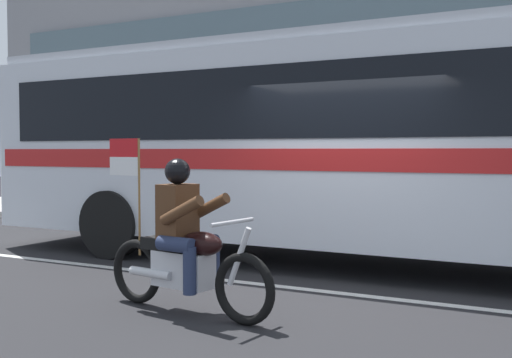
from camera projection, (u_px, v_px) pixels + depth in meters
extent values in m
plane|color=black|center=(342.00, 282.00, 7.70)|extent=(60.00, 60.00, 0.00)
cube|color=#B7B2A8|center=(428.00, 230.00, 12.22)|extent=(28.00, 3.80, 0.15)
cube|color=silver|center=(325.00, 291.00, 7.17)|extent=(26.60, 0.14, 0.01)
cube|color=#4C606B|center=(448.00, 15.00, 13.66)|extent=(25.76, 0.10, 1.40)
cube|color=silver|center=(379.00, 145.00, 8.64)|extent=(12.37, 2.68, 2.70)
cube|color=black|center=(379.00, 105.00, 8.61)|extent=(11.38, 2.71, 0.96)
cube|color=red|center=(378.00, 159.00, 8.65)|extent=(12.12, 2.71, 0.28)
cube|color=#ADB1BA|center=(380.00, 43.00, 8.57)|extent=(12.12, 2.55, 0.16)
cylinder|color=black|center=(111.00, 224.00, 9.41)|extent=(1.04, 0.30, 1.04)
torus|color=black|center=(244.00, 289.00, 5.78)|extent=(0.70, 0.19, 0.69)
torus|color=black|center=(137.00, 271.00, 6.62)|extent=(0.70, 0.19, 0.69)
cube|color=silver|center=(183.00, 269.00, 6.22)|extent=(0.67, 0.37, 0.36)
ellipsoid|color=black|center=(202.00, 244.00, 6.07)|extent=(0.52, 0.35, 0.24)
cube|color=black|center=(169.00, 244.00, 6.33)|extent=(0.59, 0.34, 0.12)
cylinder|color=silver|center=(239.00, 257.00, 5.80)|extent=(0.28, 0.10, 0.58)
cylinder|color=silver|center=(232.00, 222.00, 5.83)|extent=(0.13, 0.64, 0.04)
cylinder|color=silver|center=(151.00, 273.00, 6.27)|extent=(0.56, 0.17, 0.09)
cube|color=#4C2D19|center=(178.00, 212.00, 6.24)|extent=(0.33, 0.40, 0.56)
sphere|color=black|center=(177.00, 171.00, 6.22)|extent=(0.26, 0.26, 0.26)
cylinder|color=#232D4C|center=(200.00, 240.00, 6.32)|extent=(0.44, 0.21, 0.15)
cylinder|color=#232D4C|center=(213.00, 265.00, 6.22)|extent=(0.13, 0.13, 0.46)
cylinder|color=#232D4C|center=(176.00, 244.00, 6.02)|extent=(0.44, 0.21, 0.15)
cylinder|color=#232D4C|center=(190.00, 271.00, 5.93)|extent=(0.13, 0.13, 0.46)
cylinder|color=#4C2D19|center=(208.00, 207.00, 6.26)|extent=(0.53, 0.18, 0.32)
cylinder|color=#4C2D19|center=(182.00, 211.00, 5.93)|extent=(0.53, 0.18, 0.32)
cylinder|color=olive|center=(139.00, 197.00, 6.56)|extent=(0.02, 0.02, 1.25)
cube|color=red|center=(124.00, 148.00, 6.67)|extent=(0.44, 0.08, 0.20)
cube|color=white|center=(124.00, 166.00, 6.68)|extent=(0.44, 0.08, 0.20)
cylinder|color=red|center=(209.00, 206.00, 13.50)|extent=(0.22, 0.22, 0.58)
sphere|color=red|center=(209.00, 189.00, 13.48)|extent=(0.20, 0.20, 0.20)
cylinder|color=red|center=(205.00, 205.00, 13.37)|extent=(0.09, 0.10, 0.09)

